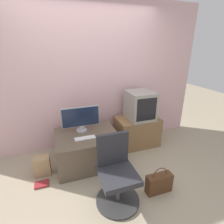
% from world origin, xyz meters
% --- Properties ---
extents(ground_plane, '(12.00, 12.00, 0.00)m').
position_xyz_m(ground_plane, '(0.00, 0.00, 0.00)').
color(ground_plane, tan).
extents(wall_back, '(4.40, 0.05, 2.60)m').
position_xyz_m(wall_back, '(0.00, 1.32, 1.30)').
color(wall_back, beige).
rests_on(wall_back, ground_plane).
extents(desk, '(0.99, 0.81, 0.51)m').
position_xyz_m(desk, '(-0.18, 0.71, 0.26)').
color(desk, brown).
rests_on(desk, ground_plane).
extents(side_stand, '(0.79, 0.52, 0.56)m').
position_xyz_m(side_stand, '(0.85, 0.95, 0.28)').
color(side_stand, olive).
rests_on(side_stand, ground_plane).
extents(main_monitor, '(0.62, 0.17, 0.42)m').
position_xyz_m(main_monitor, '(-0.23, 0.87, 0.73)').
color(main_monitor, '#B2B2B7').
rests_on(main_monitor, desk).
extents(keyboard, '(0.32, 0.10, 0.01)m').
position_xyz_m(keyboard, '(-0.23, 0.58, 0.52)').
color(keyboard, white).
rests_on(keyboard, desk).
extents(mouse, '(0.06, 0.04, 0.03)m').
position_xyz_m(mouse, '(-0.02, 0.56, 0.53)').
color(mouse, '#4C4C51').
rests_on(mouse, desk).
extents(crt_tv, '(0.46, 0.51, 0.52)m').
position_xyz_m(crt_tv, '(0.88, 0.93, 0.82)').
color(crt_tv, gray).
rests_on(crt_tv, side_stand).
extents(office_chair, '(0.55, 0.55, 0.87)m').
position_xyz_m(office_chair, '(0.01, -0.18, 0.35)').
color(office_chair, '#333333').
rests_on(office_chair, ground_plane).
extents(cardboard_box_lower, '(0.23, 0.16, 0.30)m').
position_xyz_m(cardboard_box_lower, '(-0.89, 0.61, 0.15)').
color(cardboard_box_lower, '#A3845B').
rests_on(cardboard_box_lower, ground_plane).
extents(handbag, '(0.35, 0.13, 0.38)m').
position_xyz_m(handbag, '(0.59, -0.25, 0.14)').
color(handbag, '#4C2D19').
rests_on(handbag, ground_plane).
extents(book, '(0.19, 0.14, 0.02)m').
position_xyz_m(book, '(-0.91, 0.38, 0.01)').
color(book, maroon).
rests_on(book, ground_plane).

